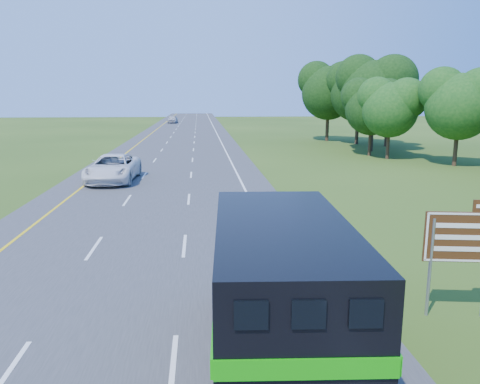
{
  "coord_description": "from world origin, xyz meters",
  "views": [
    {
      "loc": [
        2.52,
        1.33,
        6.08
      ],
      "look_at": [
        4.46,
        23.57,
        1.53
      ],
      "focal_mm": 35.0,
      "sensor_mm": 36.0,
      "label": 1
    }
  ],
  "objects_px": {
    "white_suv": "(113,168)",
    "exit_sign": "(462,242)",
    "horse_truck": "(278,290)",
    "far_car": "(173,119)"
  },
  "relations": [
    {
      "from": "horse_truck",
      "to": "white_suv",
      "type": "bearing_deg",
      "value": 110.89
    },
    {
      "from": "horse_truck",
      "to": "exit_sign",
      "type": "relative_size",
      "value": 2.49
    },
    {
      "from": "horse_truck",
      "to": "far_car",
      "type": "bearing_deg",
      "value": 97.66
    },
    {
      "from": "far_car",
      "to": "exit_sign",
      "type": "relative_size",
      "value": 1.51
    },
    {
      "from": "horse_truck",
      "to": "exit_sign",
      "type": "bearing_deg",
      "value": 26.52
    },
    {
      "from": "white_suv",
      "to": "exit_sign",
      "type": "xyz_separation_m",
      "value": [
        13.42,
        -22.67,
        1.18
      ]
    },
    {
      "from": "white_suv",
      "to": "far_car",
      "type": "xyz_separation_m",
      "value": [
        0.17,
        77.4,
        -0.1
      ]
    },
    {
      "from": "far_car",
      "to": "white_suv",
      "type": "bearing_deg",
      "value": -86.19
    },
    {
      "from": "far_car",
      "to": "exit_sign",
      "type": "height_order",
      "value": "exit_sign"
    },
    {
      "from": "white_suv",
      "to": "exit_sign",
      "type": "relative_size",
      "value": 2.06
    }
  ]
}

